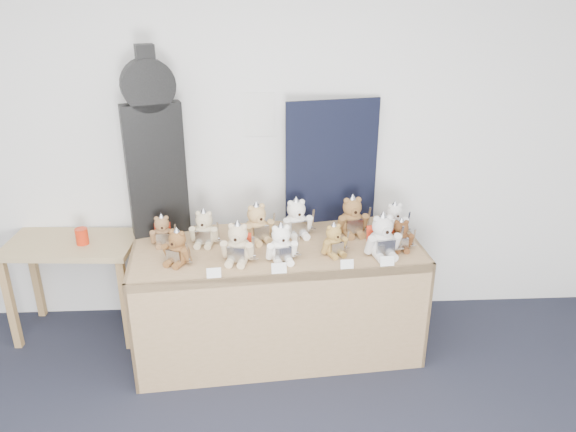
{
  "coord_description": "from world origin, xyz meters",
  "views": [
    {
      "loc": [
        0.4,
        -1.31,
        2.41
      ],
      "look_at": [
        0.57,
        1.89,
        1.03
      ],
      "focal_mm": 35.0,
      "sensor_mm": 36.0,
      "label": 1
    }
  ],
  "objects_px": {
    "guitar_case": "(154,146)",
    "teddy_back_centre_left": "(257,224)",
    "teddy_back_end": "(394,220)",
    "side_table": "(73,258)",
    "teddy_back_centre_right": "(297,219)",
    "teddy_front_far_left": "(177,248)",
    "teddy_front_centre": "(281,245)",
    "teddy_front_end": "(401,236)",
    "teddy_back_right": "(352,217)",
    "teddy_front_left": "(238,244)",
    "red_cup": "(82,236)",
    "teddy_back_far_left": "(163,231)",
    "teddy_front_right": "(334,241)",
    "teddy_front_far_right": "(382,237)",
    "teddy_back_left": "(204,229)",
    "display_table": "(279,273)"
  },
  "relations": [
    {
      "from": "side_table",
      "to": "teddy_front_right",
      "type": "height_order",
      "value": "teddy_front_right"
    },
    {
      "from": "side_table",
      "to": "teddy_back_far_left",
      "type": "relative_size",
      "value": 3.95
    },
    {
      "from": "red_cup",
      "to": "teddy_front_end",
      "type": "distance_m",
      "value": 2.13
    },
    {
      "from": "teddy_front_end",
      "to": "teddy_back_right",
      "type": "xyz_separation_m",
      "value": [
        -0.28,
        0.25,
        0.03
      ]
    },
    {
      "from": "guitar_case",
      "to": "teddy_back_centre_left",
      "type": "relative_size",
      "value": 4.26
    },
    {
      "from": "teddy_front_left",
      "to": "teddy_front_right",
      "type": "relative_size",
      "value": 1.25
    },
    {
      "from": "teddy_front_centre",
      "to": "teddy_back_far_left",
      "type": "bearing_deg",
      "value": 149.57
    },
    {
      "from": "teddy_front_centre",
      "to": "teddy_front_right",
      "type": "distance_m",
      "value": 0.34
    },
    {
      "from": "teddy_front_far_left",
      "to": "teddy_front_centre",
      "type": "height_order",
      "value": "teddy_front_centre"
    },
    {
      "from": "teddy_front_left",
      "to": "teddy_front_end",
      "type": "distance_m",
      "value": 1.04
    },
    {
      "from": "teddy_front_far_right",
      "to": "teddy_back_left",
      "type": "bearing_deg",
      "value": 158.09
    },
    {
      "from": "teddy_front_left",
      "to": "teddy_back_centre_left",
      "type": "bearing_deg",
      "value": 79.5
    },
    {
      "from": "teddy_front_far_left",
      "to": "teddy_front_right",
      "type": "height_order",
      "value": "teddy_front_far_left"
    },
    {
      "from": "teddy_front_end",
      "to": "teddy_front_far_right",
      "type": "bearing_deg",
      "value": -146.85
    },
    {
      "from": "teddy_front_end",
      "to": "teddy_back_centre_right",
      "type": "height_order",
      "value": "teddy_back_centre_right"
    },
    {
      "from": "teddy_front_end",
      "to": "teddy_back_far_left",
      "type": "relative_size",
      "value": 1.01
    },
    {
      "from": "side_table",
      "to": "teddy_back_centre_right",
      "type": "relative_size",
      "value": 3.07
    },
    {
      "from": "display_table",
      "to": "teddy_back_right",
      "type": "relative_size",
      "value": 6.47
    },
    {
      "from": "teddy_front_right",
      "to": "teddy_front_left",
      "type": "bearing_deg",
      "value": 164.03
    },
    {
      "from": "red_cup",
      "to": "teddy_back_left",
      "type": "bearing_deg",
      "value": -10.74
    },
    {
      "from": "display_table",
      "to": "teddy_back_end",
      "type": "height_order",
      "value": "teddy_back_end"
    },
    {
      "from": "teddy_back_centre_left",
      "to": "teddy_back_far_left",
      "type": "distance_m",
      "value": 0.62
    },
    {
      "from": "red_cup",
      "to": "teddy_back_far_left",
      "type": "height_order",
      "value": "teddy_back_far_left"
    },
    {
      "from": "display_table",
      "to": "guitar_case",
      "type": "distance_m",
      "value": 1.16
    },
    {
      "from": "teddy_front_end",
      "to": "teddy_back_end",
      "type": "distance_m",
      "value": 0.23
    },
    {
      "from": "display_table",
      "to": "teddy_back_right",
      "type": "bearing_deg",
      "value": 20.12
    },
    {
      "from": "teddy_back_centre_left",
      "to": "teddy_back_end",
      "type": "xyz_separation_m",
      "value": [
        0.93,
        0.06,
        -0.02
      ]
    },
    {
      "from": "teddy_front_centre",
      "to": "teddy_back_right",
      "type": "xyz_separation_m",
      "value": [
        0.5,
        0.37,
        0.01
      ]
    },
    {
      "from": "guitar_case",
      "to": "teddy_front_far_right",
      "type": "distance_m",
      "value": 1.58
    },
    {
      "from": "side_table",
      "to": "teddy_back_centre_left",
      "type": "xyz_separation_m",
      "value": [
        1.29,
        -0.16,
        0.3
      ]
    },
    {
      "from": "teddy_front_centre",
      "to": "teddy_back_left",
      "type": "distance_m",
      "value": 0.56
    },
    {
      "from": "red_cup",
      "to": "teddy_front_centre",
      "type": "height_order",
      "value": "teddy_front_centre"
    },
    {
      "from": "guitar_case",
      "to": "teddy_front_centre",
      "type": "height_order",
      "value": "guitar_case"
    },
    {
      "from": "teddy_back_right",
      "to": "teddy_back_centre_left",
      "type": "bearing_deg",
      "value": 176.99
    },
    {
      "from": "teddy_front_far_left",
      "to": "teddy_front_far_right",
      "type": "distance_m",
      "value": 1.27
    },
    {
      "from": "teddy_front_end",
      "to": "red_cup",
      "type": "bearing_deg",
      "value": 174.24
    },
    {
      "from": "side_table",
      "to": "guitar_case",
      "type": "relative_size",
      "value": 0.72
    },
    {
      "from": "teddy_back_left",
      "to": "side_table",
      "type": "bearing_deg",
      "value": 174.52
    },
    {
      "from": "red_cup",
      "to": "teddy_back_centre_left",
      "type": "distance_m",
      "value": 1.21
    },
    {
      "from": "red_cup",
      "to": "teddy_back_left",
      "type": "relative_size",
      "value": 0.43
    },
    {
      "from": "teddy_front_left",
      "to": "teddy_back_far_left",
      "type": "height_order",
      "value": "teddy_front_left"
    },
    {
      "from": "teddy_front_end",
      "to": "teddy_back_centre_left",
      "type": "distance_m",
      "value": 0.93
    },
    {
      "from": "guitar_case",
      "to": "teddy_back_centre_left",
      "type": "xyz_separation_m",
      "value": [
        0.66,
        -0.17,
        -0.49
      ]
    },
    {
      "from": "red_cup",
      "to": "teddy_back_centre_right",
      "type": "bearing_deg",
      "value": -2.32
    },
    {
      "from": "teddy_back_right",
      "to": "teddy_back_far_left",
      "type": "distance_m",
      "value": 1.27
    },
    {
      "from": "side_table",
      "to": "teddy_back_centre_left",
      "type": "relative_size",
      "value": 3.07
    },
    {
      "from": "guitar_case",
      "to": "teddy_front_right",
      "type": "relative_size",
      "value": 5.4
    },
    {
      "from": "display_table",
      "to": "red_cup",
      "type": "height_order",
      "value": "red_cup"
    },
    {
      "from": "teddy_front_centre",
      "to": "teddy_front_far_right",
      "type": "relative_size",
      "value": 0.87
    },
    {
      "from": "side_table",
      "to": "teddy_back_left",
      "type": "xyz_separation_m",
      "value": [
        0.95,
        -0.2,
        0.29
      ]
    }
  ]
}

